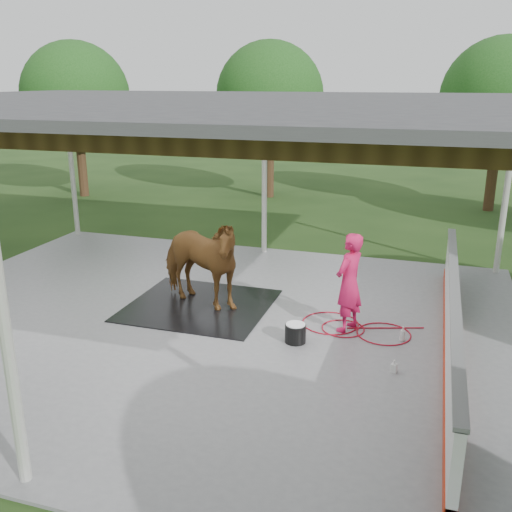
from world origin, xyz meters
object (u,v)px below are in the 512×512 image
(horse, at_px, (198,261))
(wash_bucket, at_px, (295,333))
(dasher_board, at_px, (451,324))
(handler, at_px, (349,283))

(horse, distance_m, wash_bucket, 2.57)
(wash_bucket, bearing_deg, horse, 155.31)
(wash_bucket, bearing_deg, dasher_board, 7.48)
(dasher_board, height_order, handler, handler)
(wash_bucket, bearing_deg, handler, 45.55)
(dasher_board, height_order, wash_bucket, dasher_board)
(horse, height_order, wash_bucket, horse)
(horse, bearing_deg, wash_bucket, -95.34)
(handler, bearing_deg, dasher_board, 99.14)
(horse, xyz_separation_m, handler, (3.00, -0.24, -0.04))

